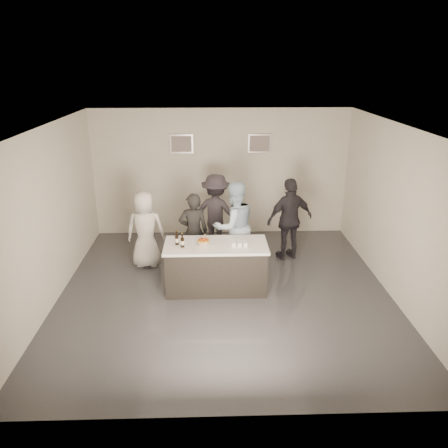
{
  "coord_description": "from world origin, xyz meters",
  "views": [
    {
      "loc": [
        -0.24,
        -7.08,
        4.01
      ],
      "look_at": [
        0.0,
        0.5,
        1.15
      ],
      "focal_mm": 35.0,
      "sensor_mm": 36.0,
      "label": 1
    }
  ],
  "objects_px": {
    "bar_counter": "(216,267)",
    "person_main_black": "(194,232)",
    "person_guest_left": "(146,230)",
    "person_guest_back": "(216,213)",
    "person_main_blue": "(234,226)",
    "beer_bottle_b": "(182,240)",
    "cake": "(203,243)",
    "person_guest_right": "(290,219)",
    "beer_bottle_a": "(177,238)"
  },
  "relations": [
    {
      "from": "beer_bottle_b",
      "to": "person_main_black",
      "type": "relative_size",
      "value": 0.16
    },
    {
      "from": "beer_bottle_b",
      "to": "person_guest_left",
      "type": "relative_size",
      "value": 0.16
    },
    {
      "from": "person_guest_right",
      "to": "person_guest_back",
      "type": "xyz_separation_m",
      "value": [
        -1.54,
        0.49,
        -0.01
      ]
    },
    {
      "from": "person_main_black",
      "to": "person_main_blue",
      "type": "height_order",
      "value": "person_main_blue"
    },
    {
      "from": "person_guest_left",
      "to": "person_guest_back",
      "type": "height_order",
      "value": "person_guest_back"
    },
    {
      "from": "person_main_blue",
      "to": "person_guest_back",
      "type": "xyz_separation_m",
      "value": [
        -0.35,
        0.95,
        -0.05
      ]
    },
    {
      "from": "bar_counter",
      "to": "person_guest_back",
      "type": "height_order",
      "value": "person_guest_back"
    },
    {
      "from": "bar_counter",
      "to": "person_main_black",
      "type": "relative_size",
      "value": 1.16
    },
    {
      "from": "person_main_blue",
      "to": "person_guest_right",
      "type": "xyz_separation_m",
      "value": [
        1.19,
        0.46,
        -0.03
      ]
    },
    {
      "from": "bar_counter",
      "to": "person_guest_back",
      "type": "relative_size",
      "value": 1.07
    },
    {
      "from": "beer_bottle_b",
      "to": "person_guest_right",
      "type": "height_order",
      "value": "person_guest_right"
    },
    {
      "from": "bar_counter",
      "to": "person_guest_right",
      "type": "relative_size",
      "value": 1.06
    },
    {
      "from": "bar_counter",
      "to": "person_main_black",
      "type": "xyz_separation_m",
      "value": [
        -0.43,
        0.86,
        0.35
      ]
    },
    {
      "from": "person_main_blue",
      "to": "person_guest_left",
      "type": "bearing_deg",
      "value": -29.07
    },
    {
      "from": "person_guest_back",
      "to": "person_main_black",
      "type": "bearing_deg",
      "value": 80.64
    },
    {
      "from": "cake",
      "to": "beer_bottle_b",
      "type": "xyz_separation_m",
      "value": [
        -0.37,
        -0.1,
        0.09
      ]
    },
    {
      "from": "person_guest_left",
      "to": "person_guest_right",
      "type": "bearing_deg",
      "value": -173.96
    },
    {
      "from": "bar_counter",
      "to": "person_guest_left",
      "type": "bearing_deg",
      "value": 143.66
    },
    {
      "from": "cake",
      "to": "person_main_black",
      "type": "distance_m",
      "value": 0.9
    },
    {
      "from": "person_main_black",
      "to": "person_guest_back",
      "type": "distance_m",
      "value": 1.06
    },
    {
      "from": "cake",
      "to": "beer_bottle_a",
      "type": "height_order",
      "value": "beer_bottle_a"
    },
    {
      "from": "cake",
      "to": "person_main_black",
      "type": "xyz_separation_m",
      "value": [
        -0.21,
        0.87,
        -0.14
      ]
    },
    {
      "from": "beer_bottle_b",
      "to": "person_guest_back",
      "type": "xyz_separation_m",
      "value": [
        0.62,
        1.92,
        -0.16
      ]
    },
    {
      "from": "bar_counter",
      "to": "person_main_black",
      "type": "distance_m",
      "value": 1.02
    },
    {
      "from": "bar_counter",
      "to": "person_main_blue",
      "type": "relative_size",
      "value": 1.02
    },
    {
      "from": "beer_bottle_b",
      "to": "person_main_blue",
      "type": "height_order",
      "value": "person_main_blue"
    },
    {
      "from": "beer_bottle_a",
      "to": "person_guest_right",
      "type": "relative_size",
      "value": 0.15
    },
    {
      "from": "cake",
      "to": "person_guest_left",
      "type": "distance_m",
      "value": 1.59
    },
    {
      "from": "beer_bottle_a",
      "to": "person_main_blue",
      "type": "bearing_deg",
      "value": 38.45
    },
    {
      "from": "bar_counter",
      "to": "beer_bottle_b",
      "type": "height_order",
      "value": "beer_bottle_b"
    },
    {
      "from": "person_main_black",
      "to": "beer_bottle_a",
      "type": "bearing_deg",
      "value": 65.13
    },
    {
      "from": "cake",
      "to": "person_guest_back",
      "type": "height_order",
      "value": "person_guest_back"
    },
    {
      "from": "bar_counter",
      "to": "beer_bottle_a",
      "type": "distance_m",
      "value": 0.91
    },
    {
      "from": "person_guest_left",
      "to": "person_guest_back",
      "type": "distance_m",
      "value": 1.63
    },
    {
      "from": "person_main_blue",
      "to": "bar_counter",
      "type": "bearing_deg",
      "value": 43.09
    },
    {
      "from": "beer_bottle_a",
      "to": "person_guest_right",
      "type": "height_order",
      "value": "person_guest_right"
    },
    {
      "from": "person_guest_right",
      "to": "person_main_blue",
      "type": "bearing_deg",
      "value": 1.77
    },
    {
      "from": "beer_bottle_a",
      "to": "person_main_black",
      "type": "height_order",
      "value": "person_main_black"
    },
    {
      "from": "beer_bottle_b",
      "to": "person_guest_right",
      "type": "relative_size",
      "value": 0.15
    },
    {
      "from": "person_main_black",
      "to": "person_guest_left",
      "type": "height_order",
      "value": "person_main_black"
    },
    {
      "from": "person_main_blue",
      "to": "person_guest_back",
      "type": "bearing_deg",
      "value": -93.06
    },
    {
      "from": "bar_counter",
      "to": "person_main_black",
      "type": "height_order",
      "value": "person_main_black"
    },
    {
      "from": "cake",
      "to": "person_main_black",
      "type": "bearing_deg",
      "value": 103.54
    },
    {
      "from": "beer_bottle_a",
      "to": "person_main_blue",
      "type": "xyz_separation_m",
      "value": [
        1.07,
        0.85,
        -0.12
      ]
    },
    {
      "from": "beer_bottle_b",
      "to": "person_guest_right",
      "type": "distance_m",
      "value": 2.59
    },
    {
      "from": "person_guest_right",
      "to": "person_guest_back",
      "type": "height_order",
      "value": "person_guest_right"
    },
    {
      "from": "cake",
      "to": "beer_bottle_b",
      "type": "bearing_deg",
      "value": -164.66
    },
    {
      "from": "cake",
      "to": "person_guest_right",
      "type": "distance_m",
      "value": 2.23
    },
    {
      "from": "beer_bottle_a",
      "to": "person_guest_left",
      "type": "bearing_deg",
      "value": 124.54
    },
    {
      "from": "bar_counter",
      "to": "person_main_blue",
      "type": "xyz_separation_m",
      "value": [
        0.38,
        0.85,
        0.46
      ]
    }
  ]
}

